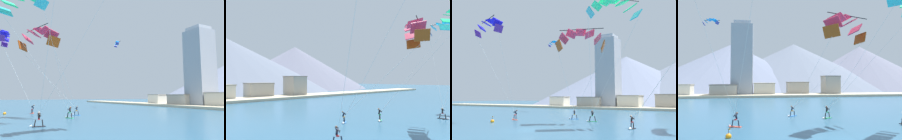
% 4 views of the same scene
% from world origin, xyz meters
% --- Properties ---
extents(kitesurfer_near_lead, '(1.65, 1.34, 1.63)m').
position_xyz_m(kitesurfer_near_lead, '(-2.63, 15.32, 0.44)').
color(kitesurfer_near_lead, '#337FDB').
rests_on(kitesurfer_near_lead, ground).
extents(kitesurfer_near_trail, '(0.57, 1.76, 1.71)m').
position_xyz_m(kitesurfer_near_trail, '(9.92, 7.05, 0.48)').
color(kitesurfer_near_trail, black).
rests_on(kitesurfer_near_trail, ground).
extents(kitesurfer_mid_center, '(1.76, 1.06, 1.75)m').
position_xyz_m(kitesurfer_mid_center, '(-10.24, 9.07, 0.54)').
color(kitesurfer_mid_center, '#E54C33').
rests_on(kitesurfer_mid_center, ground).
extents(kitesurfer_far_left, '(1.71, 1.21, 1.84)m').
position_xyz_m(kitesurfer_far_left, '(1.98, 12.84, 0.58)').
color(kitesurfer_far_left, '#33B266').
rests_on(kitesurfer_far_left, ground).
extents(parafoil_kite_near_lead, '(8.42, 10.15, 11.97)m').
position_xyz_m(parafoil_kite_near_lead, '(2.80, 7.96, 11.92)').
color(parafoil_kite_near_lead, '#993F0F').
extents(parafoil_kite_near_trail, '(10.45, 6.11, 15.20)m').
position_xyz_m(parafoil_kite_near_trail, '(19.00, 9.67, 15.53)').
color(parafoil_kite_near_trail, '#385D94').
extents(shoreline_strip, '(180.00, 10.00, 0.70)m').
position_xyz_m(shoreline_strip, '(0.00, 54.59, 0.35)').
color(shoreline_strip, '#BCAD8E').
rests_on(shoreline_strip, ground).
extents(shore_building_promenade_mid, '(7.52, 5.74, 4.72)m').
position_xyz_m(shore_building_promenade_mid, '(6.19, 59.48, 2.37)').
color(shore_building_promenade_mid, '#A89E8E').
rests_on(shore_building_promenade_mid, ground).
extents(shore_building_quay_west, '(5.43, 6.68, 6.87)m').
position_xyz_m(shore_building_quay_west, '(17.72, 57.36, 3.45)').
color(shore_building_quay_west, '#A89E8E').
rests_on(shore_building_quay_west, ground).
extents(mountain_peak_west_ridge, '(94.44, 94.44, 27.52)m').
position_xyz_m(mountain_peak_west_ridge, '(58.77, 119.34, 13.76)').
color(mountain_peak_west_ridge, slate).
rests_on(mountain_peak_west_ridge, ground).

